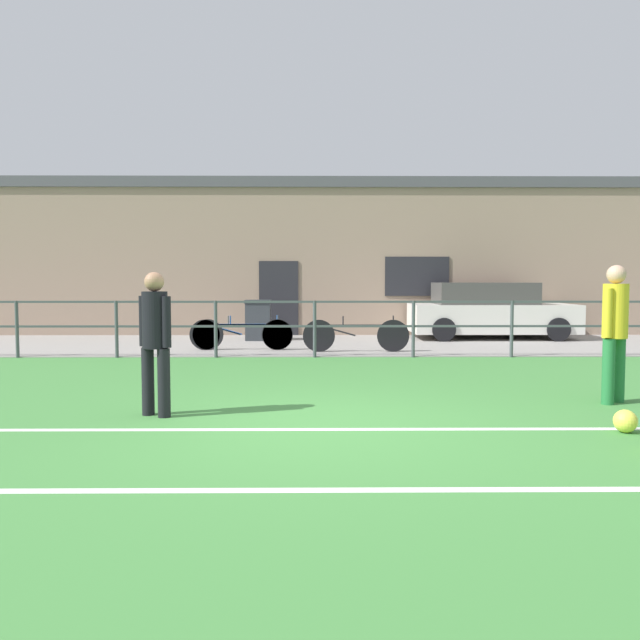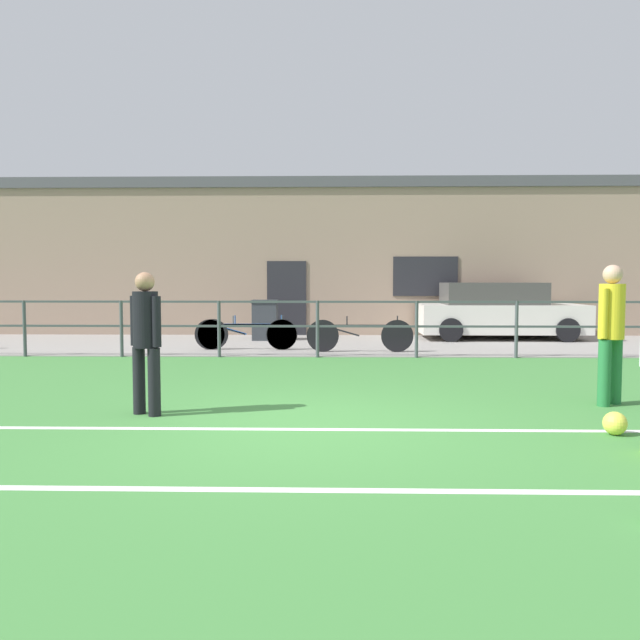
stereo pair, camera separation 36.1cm
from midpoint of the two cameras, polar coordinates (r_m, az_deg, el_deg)
name	(u,v)px [view 2 (the right image)]	position (r m, az deg, el deg)	size (l,w,h in m)	color
ground	(302,427)	(6.87, -0.12, -9.68)	(60.00, 44.00, 0.04)	#42843D
field_line_touchline	(301,429)	(6.67, -0.17, -9.88)	(36.00, 0.11, 0.00)	white
field_line_hash	(287,490)	(4.84, -0.79, -15.15)	(36.00, 0.11, 0.00)	white
pavement_strip	(320,344)	(15.26, 0.71, -2.22)	(48.00, 5.00, 0.02)	gray
perimeter_fence	(317,321)	(12.71, 0.58, -0.05)	(36.07, 0.07, 1.15)	#474C51
clubhouse_facade	(323,258)	(18.89, 0.84, 5.65)	(28.00, 2.56, 4.45)	gray
player_goalkeeper	(146,334)	(7.47, -14.18, -1.26)	(0.41, 0.29, 1.65)	black
player_striker	(611,326)	(8.69, 25.96, -0.48)	(0.40, 0.33, 1.75)	#237038
soccer_ball_spare	(615,423)	(7.15, 26.49, -8.38)	(0.24, 0.24, 0.24)	#E5E04C
parked_car_red	(498,312)	(17.25, 16.42, 0.70)	(4.26, 1.85, 1.48)	silver
bicycle_parked_0	(247,334)	(14.04, -5.90, -1.25)	(2.21, 0.04, 0.77)	black
bicycle_parked_1	(360,335)	(13.56, 4.38, -1.39)	(2.30, 0.04, 0.78)	black
bicycle_parked_3	(246,334)	(14.05, -6.02, -1.26)	(2.29, 0.04, 0.77)	black
trash_bin_0	(265,320)	(16.27, -4.37, 0.02)	(0.66, 0.56, 1.04)	#33383D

